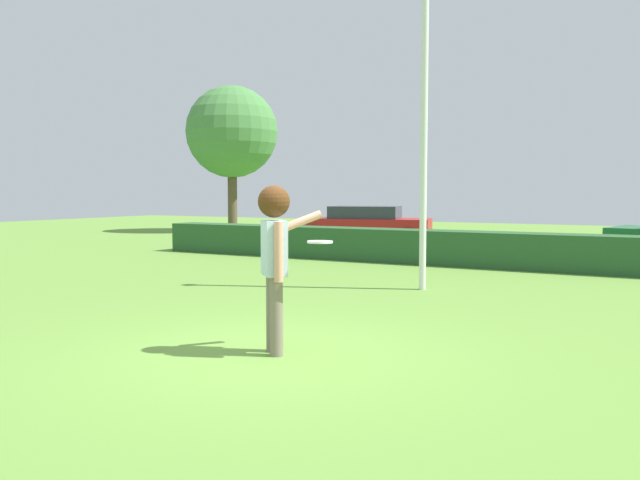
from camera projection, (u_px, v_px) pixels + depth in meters
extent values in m
plane|color=olive|center=(270.00, 353.00, 6.97)|extent=(60.00, 60.00, 0.00)
cylinder|color=gray|center=(273.00, 313.00, 7.04)|extent=(0.14, 0.14, 0.84)
cylinder|color=gray|center=(276.00, 316.00, 6.85)|extent=(0.14, 0.14, 0.84)
cube|color=silver|center=(274.00, 248.00, 6.89)|extent=(0.42, 0.43, 0.58)
cylinder|color=tan|center=(295.00, 224.00, 7.17)|extent=(0.50, 0.49, 0.30)
cylinder|color=tan|center=(279.00, 252.00, 6.67)|extent=(0.09, 0.09, 0.62)
sphere|color=tan|center=(274.00, 204.00, 6.86)|extent=(0.22, 0.22, 0.22)
sphere|color=#492912|center=(274.00, 202.00, 6.85)|extent=(0.34, 0.34, 0.34)
cylinder|color=white|center=(320.00, 242.00, 6.79)|extent=(0.27, 0.27, 0.02)
cylinder|color=silver|center=(424.00, 137.00, 11.33)|extent=(0.12, 0.12, 5.33)
cube|color=#28532A|center=(490.00, 250.00, 14.90)|extent=(18.15, 0.90, 0.81)
cube|color=#B21E1E|center=(365.00, 227.00, 21.39)|extent=(4.49, 2.68, 0.55)
cube|color=#2D333D|center=(365.00, 212.00, 21.35)|extent=(2.52, 2.06, 0.40)
cylinder|color=black|center=(413.00, 234.00, 21.85)|extent=(0.61, 0.24, 0.60)
cylinder|color=black|center=(407.00, 238.00, 20.21)|extent=(0.61, 0.24, 0.60)
cylinder|color=black|center=(328.00, 233.00, 22.60)|extent=(0.61, 0.24, 0.60)
cylinder|color=black|center=(315.00, 236.00, 20.96)|extent=(0.61, 0.24, 0.60)
cylinder|color=black|center=(629.00, 252.00, 15.44)|extent=(0.61, 0.23, 0.60)
cylinder|color=brown|center=(232.00, 196.00, 28.25)|extent=(0.40, 0.40, 3.10)
sphere|color=#478040|center=(232.00, 132.00, 28.05)|extent=(3.93, 3.93, 3.93)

